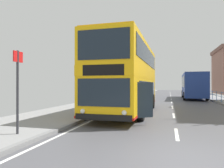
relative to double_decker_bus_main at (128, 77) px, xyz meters
The scene contains 4 objects.
ground 8.44m from the double_decker_bus_main, 75.57° to the right, with size 15.80×140.00×0.20m.
double_decker_bus_main is the anchor object (origin of this frame).
background_bus_far_lane 16.64m from the double_decker_bus_main, 70.74° to the left, with size 2.84×10.15×3.16m.
bus_stop_sign_near 7.63m from the double_decker_bus_main, 108.09° to the right, with size 0.08×0.44×2.76m.
Camera 1 is at (-0.27, -5.43, 1.76)m, focal length 34.42 mm.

